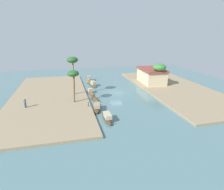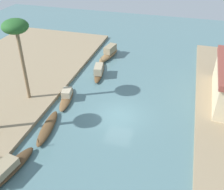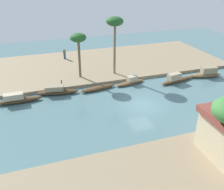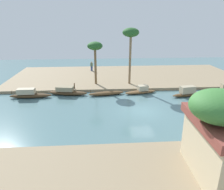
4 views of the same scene
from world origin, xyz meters
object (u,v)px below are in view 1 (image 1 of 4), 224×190
(sampan_open_hull, at_px, (89,79))
(sampan_near_left_bank, at_px, (90,92))
(palm_tree_left_far, at_px, (73,75))
(palm_tree_right_tall, at_px, (159,68))
(sampan_downstream_large, at_px, (95,99))
(sampan_midstream, at_px, (107,117))
(riverside_building, at_px, (151,76))
(palm_tree_left_near, at_px, (72,62))
(sampan_upstream_small, at_px, (97,107))
(sampan_with_tall_canopy, at_px, (93,84))
(mooring_post, at_px, (88,104))
(person_on_near_bank, at_px, (25,104))

(sampan_open_hull, bearing_deg, sampan_near_left_bank, 4.13)
(palm_tree_left_far, xyz_separation_m, palm_tree_right_tall, (-6.53, 20.39, -0.60))
(sampan_downstream_large, distance_m, sampan_midstream, 9.64)
(palm_tree_left_far, height_order, riverside_building, palm_tree_left_far)
(palm_tree_left_far, bearing_deg, sampan_open_hull, 164.10)
(palm_tree_left_near, distance_m, palm_tree_right_tall, 20.37)
(sampan_open_hull, bearing_deg, sampan_upstream_small, 6.52)
(sampan_with_tall_canopy, bearing_deg, mooring_post, -22.27)
(palm_tree_right_tall, bearing_deg, mooring_post, -62.62)
(sampan_midstream, bearing_deg, person_on_near_bank, -120.55)
(sampan_downstream_large, xyz_separation_m, palm_tree_left_far, (1.35, -4.02, 5.30))
(sampan_upstream_small, xyz_separation_m, sampan_open_hull, (-20.75, 1.25, 0.09))
(palm_tree_left_near, bearing_deg, sampan_upstream_small, 21.38)
(palm_tree_left_near, bearing_deg, mooring_post, 14.24)
(sampan_upstream_small, bearing_deg, palm_tree_left_far, -126.10)
(sampan_open_hull, bearing_deg, mooring_post, 2.39)
(mooring_post, bearing_deg, sampan_downstream_large, 156.74)
(mooring_post, xyz_separation_m, palm_tree_left_near, (-7.80, -1.98, 6.46))
(palm_tree_left_near, relative_size, palm_tree_left_far, 1.30)
(sampan_near_left_bank, xyz_separation_m, sampan_open_hull, (-11.07, 1.14, 0.16))
(sampan_open_hull, bearing_deg, sampan_midstream, 8.95)
(sampan_downstream_large, distance_m, palm_tree_left_far, 6.79)
(person_on_near_bank, height_order, riverside_building, riverside_building)
(palm_tree_left_near, bearing_deg, palm_tree_left_far, -2.51)
(sampan_with_tall_canopy, relative_size, riverside_building, 0.60)
(palm_tree_left_near, xyz_separation_m, riverside_building, (-5.18, 19.96, -4.97))
(sampan_midstream, height_order, riverside_building, riverside_building)
(sampan_upstream_small, height_order, palm_tree_right_tall, palm_tree_right_tall)
(sampan_upstream_small, height_order, riverside_building, riverside_building)
(palm_tree_left_near, height_order, palm_tree_right_tall, palm_tree_left_near)
(sampan_upstream_small, bearing_deg, riverside_building, 139.72)
(riverside_building, bearing_deg, sampan_upstream_small, -47.88)
(sampan_open_hull, bearing_deg, sampan_with_tall_canopy, 13.21)
(mooring_post, bearing_deg, sampan_open_hull, 172.41)
(sampan_downstream_large, relative_size, sampan_upstream_small, 0.92)
(sampan_upstream_small, distance_m, palm_tree_right_tall, 20.19)
(palm_tree_left_near, xyz_separation_m, palm_tree_right_tall, (-1.62, 20.18, -2.30))
(sampan_with_tall_canopy, height_order, palm_tree_left_far, palm_tree_left_far)
(sampan_midstream, distance_m, sampan_with_tall_canopy, 20.23)
(mooring_post, bearing_deg, palm_tree_left_near, -165.76)
(sampan_near_left_bank, xyz_separation_m, riverside_building, (-4.13, 16.46, 1.89))
(palm_tree_left_near, bearing_deg, sampan_near_left_bank, 106.70)
(sampan_near_left_bank, relative_size, palm_tree_left_far, 0.73)
(person_on_near_bank, bearing_deg, palm_tree_right_tall, -58.48)
(mooring_post, height_order, palm_tree_right_tall, palm_tree_right_tall)
(palm_tree_left_near, xyz_separation_m, palm_tree_left_far, (4.90, -0.21, -1.70))
(palm_tree_left_near, distance_m, palm_tree_left_far, 5.19)
(person_on_near_bank, bearing_deg, sampan_open_hull, -19.55)
(sampan_midstream, relative_size, sampan_upstream_small, 1.00)
(sampan_midstream, distance_m, palm_tree_left_near, 15.40)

